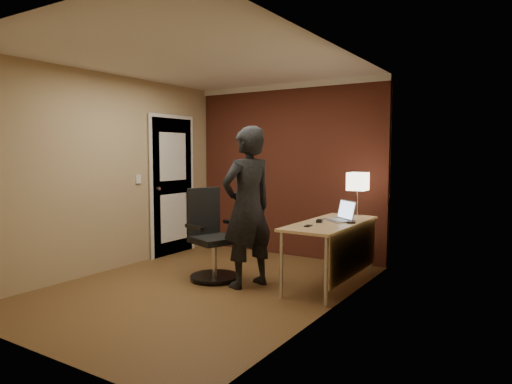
# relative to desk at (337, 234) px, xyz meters

# --- Properties ---
(room) EXTENTS (4.00, 4.00, 4.00)m
(room) POSITION_rel_desk_xyz_m (-1.53, 0.73, 0.77)
(room) COLOR brown
(room) RESTS_ON ground
(desk) EXTENTS (0.60, 1.50, 0.73)m
(desk) POSITION_rel_desk_xyz_m (0.00, 0.00, 0.00)
(desk) COLOR #DABD7D
(desk) RESTS_ON ground
(desk_lamp) EXTENTS (0.22, 0.22, 0.54)m
(desk_lamp) POSITION_rel_desk_xyz_m (-0.00, 0.66, 0.55)
(desk_lamp) COLOR silver
(desk_lamp) RESTS_ON desk
(laptop) EXTENTS (0.42, 0.41, 0.23)m
(laptop) POSITION_rel_desk_xyz_m (-0.01, 0.16, 0.19)
(laptop) COLOR silver
(laptop) RESTS_ON desk
(mouse) EXTENTS (0.08, 0.11, 0.03)m
(mouse) POSITION_rel_desk_xyz_m (-0.17, -0.09, 0.14)
(mouse) COLOR black
(mouse) RESTS_ON desk
(phone) EXTENTS (0.07, 0.12, 0.01)m
(phone) POSITION_rel_desk_xyz_m (-0.15, -0.41, 0.13)
(phone) COLOR black
(phone) RESTS_ON desk
(wallet) EXTENTS (0.12, 0.13, 0.02)m
(wallet) POSITION_rel_desk_xyz_m (0.15, 0.05, 0.14)
(wallet) COLOR black
(wallet) RESTS_ON desk
(office_chair) EXTENTS (0.61, 0.67, 1.06)m
(office_chair) POSITION_rel_desk_xyz_m (-1.39, -0.50, -0.13)
(office_chair) COLOR black
(office_chair) RESTS_ON ground
(person) EXTENTS (0.63, 0.76, 1.80)m
(person) POSITION_rel_desk_xyz_m (-0.85, -0.52, 0.30)
(person) COLOR black
(person) RESTS_ON ground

